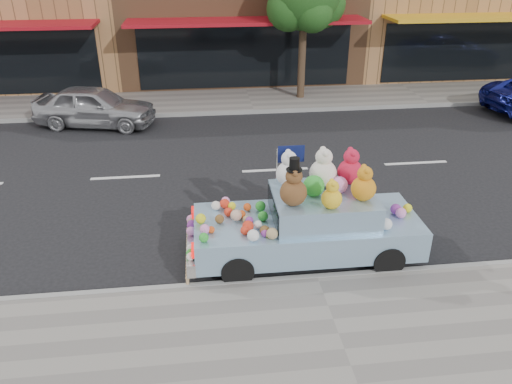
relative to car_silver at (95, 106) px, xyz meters
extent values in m
plane|color=black|center=(5.41, -4.32, -0.67)|extent=(120.00, 120.00, 0.00)
cube|color=gray|center=(5.41, -10.82, -0.61)|extent=(60.00, 3.00, 0.12)
cube|color=gray|center=(5.41, 2.18, -0.61)|extent=(60.00, 3.00, 0.12)
cube|color=gray|center=(5.41, -9.32, -0.61)|extent=(60.00, 0.12, 0.13)
cube|color=gray|center=(5.41, 0.68, -0.61)|extent=(60.00, 0.12, 0.13)
cube|color=black|center=(5.41, 3.66, 0.73)|extent=(8.50, 0.06, 2.40)
cube|color=#A20F19|center=(5.41, 2.78, 2.23)|extent=(9.00, 1.80, 0.12)
cube|color=black|center=(15.41, 3.66, 0.73)|extent=(8.50, 0.06, 2.40)
cube|color=gold|center=(15.41, 2.78, 2.23)|extent=(9.00, 1.80, 0.12)
cylinder|color=#38281C|center=(7.41, 2.18, 0.93)|extent=(0.28, 0.28, 3.20)
sphere|color=#174112|center=(8.11, 2.48, 2.85)|extent=(1.80, 1.80, 1.80)
sphere|color=#174112|center=(6.81, 1.98, 2.75)|extent=(1.60, 1.60, 1.60)
sphere|color=#174112|center=(7.61, 1.58, 2.65)|extent=(1.40, 1.40, 1.40)
sphere|color=#174112|center=(7.11, 2.78, 2.95)|extent=(1.60, 1.60, 1.60)
imported|color=#B1B1B6|center=(0.00, 0.00, 0.00)|extent=(4.21, 2.45, 1.35)
cylinder|color=black|center=(6.77, -9.25, -0.37)|extent=(0.60, 0.20, 0.60)
cylinder|color=black|center=(6.78, -7.69, -0.37)|extent=(0.60, 0.20, 0.60)
cylinder|color=black|center=(3.97, -9.23, -0.37)|extent=(0.60, 0.20, 0.60)
cylinder|color=black|center=(3.98, -7.67, -0.37)|extent=(0.60, 0.20, 0.60)
cube|color=#8CB2D0|center=(5.37, -8.46, -0.12)|extent=(4.31, 1.73, 0.60)
cube|color=#8CB2D0|center=(5.67, -8.46, 0.43)|extent=(1.91, 1.51, 0.50)
cube|color=silver|center=(3.15, -8.44, -0.27)|extent=(0.17, 1.78, 0.26)
cube|color=red|center=(3.20, -9.12, 0.05)|extent=(0.06, 0.28, 0.16)
cube|color=red|center=(3.21, -7.76, 0.05)|extent=(0.06, 0.28, 0.16)
cube|color=black|center=(4.72, -8.45, 0.43)|extent=(0.05, 1.30, 0.40)
sphere|color=brown|center=(5.02, -8.81, 0.92)|extent=(0.49, 0.49, 0.49)
sphere|color=brown|center=(5.02, -8.81, 1.24)|extent=(0.30, 0.30, 0.30)
sphere|color=brown|center=(5.02, -8.91, 1.34)|extent=(0.12, 0.12, 0.12)
sphere|color=brown|center=(5.02, -8.70, 1.34)|extent=(0.12, 0.12, 0.12)
cylinder|color=black|center=(5.02, -8.81, 1.37)|extent=(0.29, 0.29, 0.02)
cylinder|color=black|center=(5.02, -8.81, 1.48)|extent=(0.18, 0.18, 0.22)
sphere|color=#F2E0C0|center=(5.72, -8.11, 0.94)|extent=(0.53, 0.53, 0.53)
sphere|color=#F2E0C0|center=(5.72, -8.11, 1.28)|extent=(0.33, 0.33, 0.33)
sphere|color=#F2E0C0|center=(5.72, -8.23, 1.39)|extent=(0.12, 0.12, 0.12)
sphere|color=#F2E0C0|center=(5.72, -8.00, 1.39)|extent=(0.12, 0.12, 0.12)
sphere|color=orange|center=(6.32, -8.77, 0.90)|extent=(0.46, 0.46, 0.46)
sphere|color=orange|center=(6.32, -8.77, 1.20)|extent=(0.28, 0.28, 0.28)
sphere|color=orange|center=(6.32, -8.86, 1.29)|extent=(0.11, 0.11, 0.11)
sphere|color=orange|center=(6.32, -8.67, 1.29)|extent=(0.11, 0.11, 0.11)
sphere|color=#BA1331|center=(6.27, -8.07, 0.92)|extent=(0.49, 0.49, 0.49)
sphere|color=#BA1331|center=(6.27, -8.07, 1.24)|extent=(0.31, 0.31, 0.31)
sphere|color=#BA1331|center=(6.27, -8.17, 1.34)|extent=(0.12, 0.12, 0.12)
sphere|color=#BA1331|center=(6.27, -7.96, 1.34)|extent=(0.12, 0.12, 0.12)
sphere|color=white|center=(5.07, -8.01, 0.92)|extent=(0.49, 0.49, 0.49)
sphere|color=white|center=(5.07, -8.01, 1.23)|extent=(0.30, 0.30, 0.30)
sphere|color=white|center=(5.07, -8.11, 1.33)|extent=(0.11, 0.11, 0.11)
sphere|color=white|center=(5.07, -7.90, 1.33)|extent=(0.11, 0.11, 0.11)
sphere|color=#FAAD1B|center=(5.67, -9.01, 0.86)|extent=(0.37, 0.37, 0.37)
sphere|color=#FAAD1B|center=(5.67, -9.01, 1.10)|extent=(0.23, 0.23, 0.23)
sphere|color=#FAAD1B|center=(5.67, -9.09, 1.18)|extent=(0.09, 0.09, 0.09)
sphere|color=#FAAD1B|center=(5.67, -8.93, 1.18)|extent=(0.09, 0.09, 0.09)
sphere|color=green|center=(5.47, -8.46, 0.86)|extent=(0.40, 0.40, 0.40)
sphere|color=pink|center=(5.97, -8.41, 0.83)|extent=(0.32, 0.32, 0.32)
sphere|color=red|center=(3.84, -7.87, 0.28)|extent=(0.20, 0.20, 0.20)
sphere|color=#9E8456|center=(4.60, -9.11, 0.28)|extent=(0.21, 0.21, 0.21)
sphere|color=yellow|center=(3.97, -7.95, 0.26)|extent=(0.16, 0.16, 0.16)
sphere|color=red|center=(3.89, -8.20, 0.26)|extent=(0.17, 0.17, 0.17)
sphere|color=silver|center=(4.40, -8.72, 0.26)|extent=(0.16, 0.16, 0.16)
sphere|color=#F7DDC4|center=(3.66, -7.92, 0.27)|extent=(0.18, 0.18, 0.18)
sphere|color=pink|center=(3.42, -8.79, 0.27)|extent=(0.18, 0.18, 0.18)
sphere|color=#C64212|center=(4.27, -8.03, 0.26)|extent=(0.16, 0.16, 0.16)
sphere|color=#9E8456|center=(4.20, -8.48, 0.24)|extent=(0.13, 0.13, 0.13)
sphere|color=brown|center=(4.49, -8.97, 0.27)|extent=(0.18, 0.18, 0.18)
sphere|color=green|center=(4.53, -8.07, 0.28)|extent=(0.20, 0.20, 0.20)
sphere|color=#C64212|center=(4.13, -8.30, 0.25)|extent=(0.15, 0.15, 0.15)
sphere|color=yellow|center=(4.55, -9.05, 0.25)|extent=(0.14, 0.14, 0.14)
sphere|color=#C64212|center=(3.54, -8.78, 0.24)|extent=(0.13, 0.13, 0.13)
sphere|color=green|center=(4.52, -8.46, 0.28)|extent=(0.20, 0.20, 0.20)
sphere|color=silver|center=(4.26, -9.14, 0.29)|extent=(0.22, 0.22, 0.22)
sphere|color=yellow|center=(3.35, -8.41, 0.27)|extent=(0.20, 0.20, 0.20)
sphere|color=#7A2A82|center=(4.49, -9.02, 0.25)|extent=(0.15, 0.15, 0.15)
sphere|color=red|center=(4.14, -8.90, 0.26)|extent=(0.16, 0.16, 0.16)
sphere|color=pink|center=(3.86, -7.74, 0.26)|extent=(0.17, 0.17, 0.17)
sphere|color=brown|center=(3.70, -8.45, 0.26)|extent=(0.17, 0.17, 0.17)
sphere|color=green|center=(3.40, -9.07, 0.26)|extent=(0.17, 0.17, 0.17)
sphere|color=red|center=(4.21, -8.80, 0.28)|extent=(0.21, 0.21, 0.21)
sphere|color=#7A2A82|center=(4.26, -8.55, 0.25)|extent=(0.15, 0.15, 0.15)
sphere|color=#D8A88C|center=(4.02, -8.40, 0.30)|extent=(0.22, 0.22, 0.22)
sphere|color=pink|center=(3.16, -7.84, -0.05)|extent=(0.18, 0.18, 0.18)
sphere|color=green|center=(3.15, -9.05, -0.06)|extent=(0.16, 0.16, 0.16)
sphere|color=#7A2A82|center=(3.15, -7.98, -0.07)|extent=(0.15, 0.15, 0.15)
sphere|color=brown|center=(3.15, -8.02, -0.08)|extent=(0.13, 0.13, 0.13)
sphere|color=#F7DDC4|center=(3.15, -9.13, -0.07)|extent=(0.15, 0.15, 0.15)
sphere|color=pink|center=(3.15, -8.29, -0.06)|extent=(0.17, 0.17, 0.17)
sphere|color=brown|center=(3.15, -9.05, -0.07)|extent=(0.14, 0.14, 0.14)
sphere|color=#9E8456|center=(3.16, -7.93, -0.07)|extent=(0.15, 0.15, 0.15)
sphere|color=#7A2A82|center=(3.15, -8.07, -0.06)|extent=(0.16, 0.16, 0.16)
sphere|color=silver|center=(3.15, -8.88, -0.07)|extent=(0.16, 0.16, 0.16)
sphere|color=#7A2A82|center=(7.11, -8.50, 0.28)|extent=(0.21, 0.21, 0.21)
sphere|color=yellow|center=(7.36, -8.46, 0.27)|extent=(0.18, 0.18, 0.18)
sphere|color=silver|center=(6.72, -9.04, 0.29)|extent=(0.22, 0.22, 0.22)
sphere|color=pink|center=(7.16, -8.65, 0.28)|extent=(0.20, 0.20, 0.20)
cylinder|color=#997A54|center=(3.06, -9.29, -0.51)|extent=(0.06, 0.06, 0.17)
sphere|color=#997A54|center=(3.06, -9.29, -0.41)|extent=(0.07, 0.07, 0.07)
cylinder|color=#997A54|center=(3.07, -9.20, -0.51)|extent=(0.06, 0.06, 0.17)
sphere|color=#997A54|center=(3.07, -9.20, -0.41)|extent=(0.07, 0.07, 0.07)
cylinder|color=#997A54|center=(3.07, -9.10, -0.51)|extent=(0.06, 0.06, 0.17)
sphere|color=#997A54|center=(3.07, -9.10, -0.41)|extent=(0.07, 0.07, 0.07)
cylinder|color=#997A54|center=(3.07, -9.01, -0.51)|extent=(0.06, 0.06, 0.17)
sphere|color=#997A54|center=(3.07, -9.01, -0.41)|extent=(0.07, 0.07, 0.07)
cylinder|color=#997A54|center=(3.07, -8.91, -0.51)|extent=(0.06, 0.06, 0.17)
sphere|color=#997A54|center=(3.07, -8.91, -0.41)|extent=(0.07, 0.07, 0.07)
cylinder|color=#997A54|center=(3.07, -8.82, -0.51)|extent=(0.06, 0.06, 0.17)
sphere|color=#997A54|center=(3.07, -8.82, -0.41)|extent=(0.07, 0.07, 0.07)
cylinder|color=#997A54|center=(3.07, -8.72, -0.51)|extent=(0.06, 0.06, 0.17)
sphere|color=#997A54|center=(3.07, -8.72, -0.41)|extent=(0.07, 0.07, 0.07)
cylinder|color=#997A54|center=(3.07, -8.63, -0.51)|extent=(0.06, 0.06, 0.17)
sphere|color=#997A54|center=(3.07, -8.63, -0.41)|extent=(0.07, 0.07, 0.07)
cylinder|color=#997A54|center=(3.07, -8.54, -0.51)|extent=(0.06, 0.06, 0.17)
sphere|color=#997A54|center=(3.07, -8.54, -0.41)|extent=(0.07, 0.07, 0.07)
cylinder|color=#997A54|center=(3.07, -8.44, -0.51)|extent=(0.06, 0.06, 0.17)
sphere|color=#997A54|center=(3.07, -8.44, -0.41)|extent=(0.07, 0.07, 0.07)
cylinder|color=#997A54|center=(3.07, -8.35, -0.51)|extent=(0.06, 0.06, 0.17)
sphere|color=#997A54|center=(3.07, -8.35, -0.41)|extent=(0.07, 0.07, 0.07)
cylinder|color=#997A54|center=(3.07, -8.25, -0.51)|extent=(0.06, 0.06, 0.17)
sphere|color=#997A54|center=(3.07, -8.25, -0.41)|extent=(0.07, 0.07, 0.07)
cylinder|color=#997A54|center=(3.07, -8.16, -0.51)|extent=(0.06, 0.06, 0.17)
sphere|color=#997A54|center=(3.07, -8.16, -0.41)|extent=(0.07, 0.07, 0.07)
cylinder|color=#997A54|center=(3.07, -8.06, -0.51)|extent=(0.06, 0.06, 0.17)
sphere|color=#997A54|center=(3.07, -8.06, -0.41)|extent=(0.07, 0.07, 0.07)
cylinder|color=#997A54|center=(3.07, -7.97, -0.51)|extent=(0.06, 0.06, 0.17)
sphere|color=#997A54|center=(3.07, -7.97, -0.41)|extent=(0.07, 0.07, 0.07)
cylinder|color=#997A54|center=(3.08, -7.87, -0.51)|extent=(0.06, 0.06, 0.17)
sphere|color=#997A54|center=(3.08, -7.87, -0.41)|extent=(0.07, 0.07, 0.07)
cylinder|color=#997A54|center=(3.08, -7.78, -0.51)|extent=(0.06, 0.06, 0.17)
sphere|color=#997A54|center=(3.08, -7.78, -0.41)|extent=(0.07, 0.07, 0.07)
cylinder|color=#997A54|center=(3.08, -7.69, -0.51)|extent=(0.06, 0.06, 0.17)
sphere|color=#997A54|center=(3.08, -7.69, -0.41)|extent=(0.07, 0.07, 0.07)
cylinder|color=#997A54|center=(3.08, -7.59, -0.51)|extent=(0.06, 0.06, 0.17)
sphere|color=#997A54|center=(3.08, -7.59, -0.41)|extent=(0.07, 0.07, 0.07)
cylinder|color=silver|center=(4.88, -7.80, 1.03)|extent=(0.02, 0.02, 0.70)
cube|color=#0C1447|center=(5.16, -7.79, 1.24)|extent=(0.52, 0.02, 0.34)
camera|label=1|loc=(3.42, -16.57, 4.93)|focal=35.00mm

